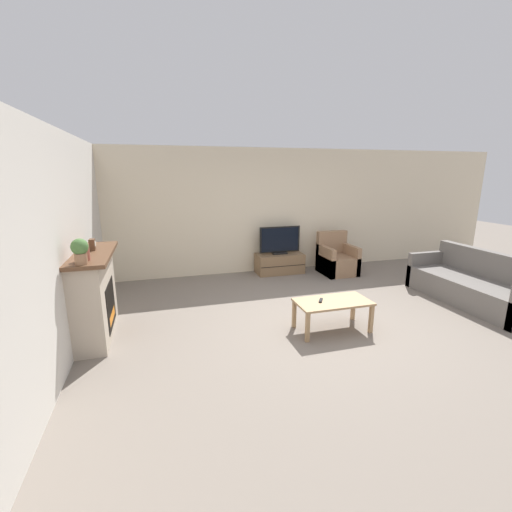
{
  "coord_description": "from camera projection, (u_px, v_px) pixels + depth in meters",
  "views": [
    {
      "loc": [
        -2.35,
        -4.26,
        2.18
      ],
      "look_at": [
        -0.83,
        0.97,
        0.85
      ],
      "focal_mm": 24.0,
      "sensor_mm": 36.0,
      "label": 1
    }
  ],
  "objects": [
    {
      "name": "armchair",
      "position": [
        337.0,
        260.0,
        7.57
      ],
      "size": [
        0.7,
        0.76,
        0.91
      ],
      "color": "#937051",
      "rests_on": "ground"
    },
    {
      "name": "tv_stand",
      "position": [
        279.0,
        263.0,
        7.61
      ],
      "size": [
        1.03,
        0.51,
        0.43
      ],
      "color": "brown",
      "rests_on": "ground"
    },
    {
      "name": "wall_back",
      "position": [
        267.0,
        211.0,
        7.58
      ],
      "size": [
        12.0,
        0.06,
        2.7
      ],
      "color": "beige",
      "rests_on": "ground"
    },
    {
      "name": "remote",
      "position": [
        321.0,
        300.0,
        4.77
      ],
      "size": [
        0.12,
        0.15,
        0.02
      ],
      "rotation": [
        0.0,
        0.0,
        -0.58
      ],
      "color": "black",
      "rests_on": "coffee_table"
    },
    {
      "name": "coffee_table",
      "position": [
        333.0,
        305.0,
        4.79
      ],
      "size": [
        1.04,
        0.54,
        0.44
      ],
      "color": "#A37F56",
      "rests_on": "ground"
    },
    {
      "name": "couch",
      "position": [
        474.0,
        286.0,
        5.85
      ],
      "size": [
        0.89,
        2.16,
        0.87
      ],
      "color": "#66605B",
      "rests_on": "ground"
    },
    {
      "name": "potted_plant",
      "position": [
        80.0,
        250.0,
        3.84
      ],
      "size": [
        0.19,
        0.19,
        0.3
      ],
      "color": "#936B4C",
      "rests_on": "fireplace"
    },
    {
      "name": "mantel_vase_left",
      "position": [
        84.0,
        251.0,
        4.03
      ],
      "size": [
        0.13,
        0.13,
        0.25
      ],
      "color": "#994C3D",
      "rests_on": "fireplace"
    },
    {
      "name": "fireplace",
      "position": [
        95.0,
        294.0,
        4.59
      ],
      "size": [
        0.49,
        1.45,
        1.17
      ],
      "color": "#B7A893",
      "rests_on": "ground"
    },
    {
      "name": "wall_left",
      "position": [
        59.0,
        248.0,
        3.88
      ],
      "size": [
        0.06,
        12.0,
        2.7
      ],
      "color": "beige",
      "rests_on": "ground"
    },
    {
      "name": "tv",
      "position": [
        280.0,
        241.0,
        7.48
      ],
      "size": [
        0.92,
        0.18,
        0.61
      ],
      "color": "black",
      "rests_on": "tv_stand"
    },
    {
      "name": "mantel_clock",
      "position": [
        92.0,
        245.0,
        4.58
      ],
      "size": [
        0.08,
        0.11,
        0.15
      ],
      "color": "brown",
      "rests_on": "fireplace"
    },
    {
      "name": "ground_plane",
      "position": [
        327.0,
        322.0,
        5.13
      ],
      "size": [
        24.0,
        24.0,
        0.0
      ],
      "primitive_type": "plane",
      "color": "slate"
    }
  ]
}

